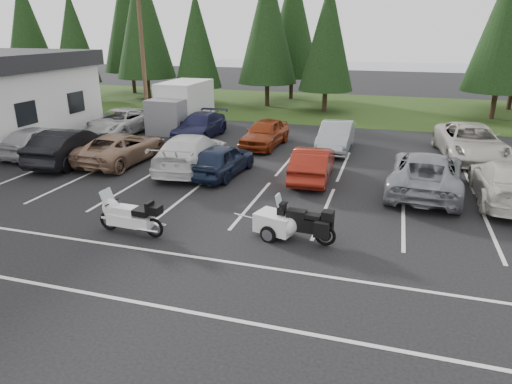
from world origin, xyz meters
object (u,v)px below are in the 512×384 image
object	(u,v)px
adventure_motorcycle	(301,219)
car_far_3	(336,136)
car_near_5	(313,163)
car_near_7	(507,182)
car_near_3	(191,152)
touring_motorcycle	(130,213)
car_near_0	(38,140)
car_far_4	(471,142)
box_truck	(179,106)
car_far_2	(265,133)
cargo_trailer	(275,225)
car_near_6	(426,173)
car_far_0	(120,122)
utility_pole	(143,53)
car_near_4	(222,160)
car_near_1	(70,146)
car_near_2	(122,148)
car_far_1	(200,126)

from	to	relation	value
adventure_motorcycle	car_far_3	bearing A→B (deg)	98.16
car_near_5	car_far_3	world-z (taller)	car_far_3
car_near_7	car_far_3	bearing A→B (deg)	-38.37
car_near_7	adventure_motorcycle	size ratio (longest dim) A/B	2.25
car_near_3	car_near_5	world-z (taller)	car_near_3
car_near_5	touring_motorcycle	bearing A→B (deg)	55.24
car_near_0	car_far_4	bearing A→B (deg)	-164.65
box_truck	car_far_2	world-z (taller)	box_truck
car_far_3	cargo_trailer	world-z (taller)	car_far_3
car_near_7	car_near_6	bearing A→B (deg)	-4.00
car_near_0	car_far_4	size ratio (longest dim) A/B	0.74
car_far_0	adventure_motorcycle	xyz separation A→B (m)	(13.64, -11.58, -0.03)
car_near_5	utility_pole	bearing A→B (deg)	-34.17
car_near_5	cargo_trailer	bearing A→B (deg)	86.68
car_near_6	car_near_7	bearing A→B (deg)	179.63
car_near_7	car_far_0	distance (m)	21.16
car_near_4	car_near_5	xyz separation A→B (m)	(3.93, 0.58, 0.00)
car_near_4	car_far_4	distance (m)	12.47
car_far_0	touring_motorcycle	size ratio (longest dim) A/B	2.12
car_near_1	car_far_2	bearing A→B (deg)	-148.59
car_far_0	car_near_2	bearing A→B (deg)	-57.08
car_far_0	car_near_4	bearing A→B (deg)	-34.27
car_far_3	car_far_4	world-z (taller)	car_far_4
car_far_0	adventure_motorcycle	world-z (taller)	car_far_0
car_near_1	car_near_6	distance (m)	16.17
car_near_4	car_near_5	distance (m)	3.97
car_near_3	cargo_trailer	size ratio (longest dim) A/B	3.27
car_far_3	adventure_motorcycle	distance (m)	11.44
car_near_0	car_near_5	xyz separation A→B (m)	(14.20, 0.03, -0.05)
car_near_7	car_far_1	world-z (taller)	car_near_7
car_near_6	car_near_5	bearing A→B (deg)	0.91
car_far_4	car_near_0	bearing A→B (deg)	-170.68
car_near_0	car_near_5	distance (m)	14.20
utility_pole	car_near_5	distance (m)	14.78
cargo_trailer	car_far_4	bearing A→B (deg)	74.84
car_near_4	cargo_trailer	world-z (taller)	car_near_4
car_near_1	car_near_6	xyz separation A→B (m)	(16.16, 0.51, -0.04)
car_near_6	cargo_trailer	xyz separation A→B (m)	(-4.64, -5.74, -0.41)
box_truck	adventure_motorcycle	bearing A→B (deg)	-52.38
car_near_2	touring_motorcycle	size ratio (longest dim) A/B	2.04
box_truck	car_far_2	bearing A→B (deg)	-24.15
box_truck	car_near_7	size ratio (longest dim) A/B	1.04
box_truck	car_near_4	bearing A→B (deg)	-54.05
car_near_7	touring_motorcycle	world-z (taller)	car_near_7
car_near_3	car_far_1	world-z (taller)	car_near_3
car_near_1	touring_motorcycle	xyz separation A→B (m)	(7.10, -6.34, -0.13)
car_far_2	car_near_2	bearing A→B (deg)	-135.32
box_truck	car_far_1	distance (m)	3.20
car_near_2	car_near_5	world-z (taller)	car_near_2
car_near_4	car_near_5	size ratio (longest dim) A/B	0.96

